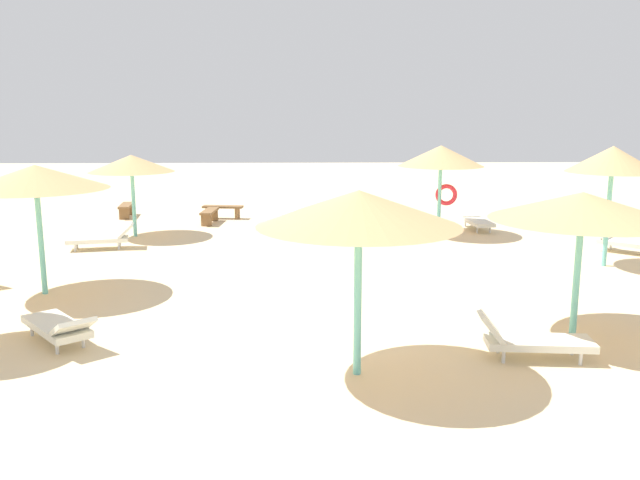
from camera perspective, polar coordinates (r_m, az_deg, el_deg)
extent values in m
plane|color=beige|center=(11.57, 0.39, -8.76)|extent=(80.00, 80.00, 0.00)
cylinder|color=#6BC6BC|center=(21.57, -16.02, 3.16)|extent=(0.12, 0.12, 2.17)
cone|color=tan|center=(21.44, -16.21, 6.47)|extent=(2.67, 2.67, 0.53)
cylinder|color=#6BC6BC|center=(15.35, -23.28, 0.00)|extent=(0.12, 0.12, 2.42)
cone|color=tan|center=(15.17, -23.68, 5.08)|extent=(3.05, 3.05, 0.52)
cylinder|color=#6BC6BC|center=(21.44, 10.43, 3.56)|extent=(0.12, 0.12, 2.32)
cone|color=tan|center=(21.30, 10.56, 7.27)|extent=(2.74, 2.74, 0.66)
torus|color=red|center=(21.47, 11.02, 3.91)|extent=(0.71, 0.26, 0.70)
cylinder|color=#6BC6BC|center=(12.29, 21.59, -2.98)|extent=(0.12, 0.12, 2.21)
cone|color=tan|center=(12.06, 22.02, 2.77)|extent=(3.16, 3.16, 0.48)
cylinder|color=#6BC6BC|center=(18.24, 23.91, 1.80)|extent=(0.12, 0.12, 2.54)
cone|color=tan|center=(18.08, 24.28, 6.49)|extent=(2.29, 2.29, 0.66)
cylinder|color=#6BC6BC|center=(9.79, 3.33, -5.12)|extent=(0.12, 0.12, 2.40)
cone|color=tan|center=(9.49, 3.42, 2.81)|extent=(3.03, 3.03, 0.53)
cube|color=silver|center=(19.98, -18.93, 0.02)|extent=(1.79, 0.97, 0.12)
cube|color=silver|center=(19.87, -16.68, 0.82)|extent=(0.58, 0.72, 0.43)
cylinder|color=silver|center=(20.17, -17.15, -0.26)|extent=(0.06, 0.06, 0.22)
cylinder|color=silver|center=(19.74, -17.23, -0.51)|extent=(0.06, 0.06, 0.22)
cylinder|color=silver|center=(20.30, -20.52, -0.40)|extent=(0.06, 0.06, 0.22)
cylinder|color=silver|center=(19.87, -20.68, -0.65)|extent=(0.06, 0.06, 0.22)
cube|color=silver|center=(22.64, 13.65, 1.57)|extent=(0.79, 1.75, 0.12)
cube|color=silver|center=(23.35, 13.01, 2.52)|extent=(0.68, 0.50, 0.44)
cylinder|color=silver|center=(23.15, 12.62, 1.40)|extent=(0.06, 0.06, 0.22)
cylinder|color=silver|center=(23.30, 13.64, 1.42)|extent=(0.06, 0.06, 0.22)
cylinder|color=silver|center=(22.04, 13.63, 0.87)|extent=(0.06, 0.06, 0.22)
cylinder|color=silver|center=(22.20, 14.69, 0.89)|extent=(0.06, 0.06, 0.22)
cube|color=silver|center=(11.22, 18.66, -8.50)|extent=(1.75, 0.80, 0.12)
cube|color=silver|center=(10.95, 14.67, -7.22)|extent=(0.46, 0.68, 0.48)
cylinder|color=silver|center=(10.94, 15.80, -9.79)|extent=(0.06, 0.06, 0.22)
cylinder|color=silver|center=(11.34, 15.36, -9.00)|extent=(0.06, 0.06, 0.22)
cylinder|color=silver|center=(11.24, 21.88, -9.61)|extent=(0.06, 0.06, 0.22)
cylinder|color=silver|center=(11.64, 21.23, -8.85)|extent=(0.06, 0.06, 0.22)
cube|color=silver|center=(20.32, 25.61, -0.30)|extent=(1.69, 1.61, 0.12)
cube|color=silver|center=(20.49, 23.52, 0.71)|extent=(0.74, 0.76, 0.46)
cylinder|color=silver|center=(20.30, 23.78, -0.65)|extent=(0.06, 0.06, 0.22)
cylinder|color=silver|center=(20.72, 24.14, -0.46)|extent=(0.06, 0.06, 0.22)
cube|color=silver|center=(12.29, -22.13, -7.02)|extent=(1.59, 1.71, 0.12)
cube|color=silver|center=(11.51, -20.81, -7.11)|extent=(0.82, 0.81, 0.34)
cylinder|color=silver|center=(11.88, -20.05, -8.36)|extent=(0.06, 0.06, 0.22)
cylinder|color=silver|center=(11.74, -22.06, -8.74)|extent=(0.06, 0.06, 0.22)
cylinder|color=silver|center=(12.95, -22.08, -6.89)|extent=(0.06, 0.06, 0.22)
cylinder|color=silver|center=(12.82, -23.93, -7.22)|extent=(0.06, 0.06, 0.22)
cube|color=brown|center=(23.56, -9.67, 2.52)|extent=(0.50, 1.52, 0.08)
cube|color=brown|center=(23.06, -9.93, 1.71)|extent=(0.37, 0.15, 0.41)
cube|color=brown|center=(24.13, -9.37, 2.14)|extent=(0.37, 0.15, 0.41)
cube|color=brown|center=(24.54, -8.53, 2.90)|extent=(1.54, 0.59, 0.08)
cube|color=brown|center=(24.72, -9.75, 2.35)|extent=(0.16, 0.37, 0.41)
cube|color=brown|center=(24.45, -7.26, 2.32)|extent=(0.16, 0.37, 0.41)
cube|color=brown|center=(25.73, -16.66, 2.93)|extent=(0.58, 1.54, 0.08)
cube|color=brown|center=(25.23, -16.79, 2.20)|extent=(0.37, 0.16, 0.41)
cube|color=brown|center=(26.31, -16.47, 2.58)|extent=(0.37, 0.16, 0.41)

